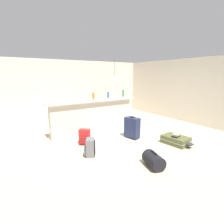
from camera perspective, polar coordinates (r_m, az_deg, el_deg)
The scene contains 19 objects.
ground_plane at distance 5.92m, azimuth 2.59°, elevation -6.85°, with size 13.00×13.00×0.05m, color #BCAD8E.
wall_back at distance 8.29m, azimuth -9.90°, elevation 7.40°, with size 6.60×0.10×2.50m, color beige.
wall_right at distance 8.01m, azimuth 19.44°, elevation 6.75°, with size 0.10×6.00×2.50m, color beige.
partition_half_wall at distance 5.75m, azimuth -5.86°, elevation -1.72°, with size 2.80×0.20×1.06m, color beige.
bar_countertop at distance 5.65m, azimuth -5.98°, elevation 3.74°, with size 2.96×0.40×0.05m, color white.
bottle_clear at distance 5.11m, azimuth -18.69°, elevation 4.08°, with size 0.07×0.07×0.26m, color silver.
bottle_white at distance 5.34m, azimuth -12.21°, elevation 4.58°, with size 0.06×0.06×0.23m, color silver.
bottle_amber at distance 5.55m, azimuth -6.02°, elevation 5.02°, with size 0.07×0.07×0.23m, color #9E661E.
bottle_blue at distance 5.99m, azimuth -1.23°, elevation 5.50°, with size 0.06×0.06×0.21m, color #284C89.
bottle_green at distance 6.34m, azimuth 3.66°, elevation 6.04°, with size 0.07×0.07×0.25m, color #2D6B38.
dining_table at distance 7.85m, azimuth 0.72°, elevation 2.89°, with size 1.10×0.80×0.74m.
dining_chair_near_partition at distance 7.42m, azimuth 3.04°, elevation 1.31°, with size 0.48×0.48×0.93m.
pendant_lamp at distance 7.72m, azimuth 0.87°, elevation 10.99°, with size 0.34×0.34×0.86m.
suitcase_flat_olive at distance 5.25m, azimuth 19.82°, elevation -8.49°, with size 0.56×0.86×0.22m.
backpack_grey at distance 4.26m, azimuth -7.11°, elevation -11.35°, with size 0.33×0.33×0.42m.
suitcase_upright_navy at distance 5.36m, azimuth 6.50°, elevation -4.94°, with size 0.34×0.48×0.67m.
backpack_red at distance 4.96m, azimuth -8.83°, elevation -7.98°, with size 0.34×0.34×0.42m.
duffel_bag_black at distance 3.88m, azimuth 13.25°, elevation -14.86°, with size 0.42×0.55×0.34m.
book_stack at distance 5.18m, azimuth 19.93°, elevation -7.07°, with size 0.30×0.23×0.07m.
Camera 1 is at (-3.30, -4.53, 1.88)m, focal length 28.37 mm.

